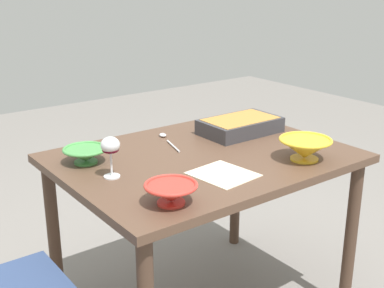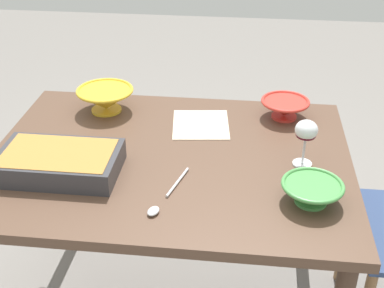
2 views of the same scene
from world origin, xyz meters
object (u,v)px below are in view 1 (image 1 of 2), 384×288
object	(u,v)px
mixing_bowl	(171,192)
serving_bowl	(85,154)
small_bowl	(305,148)
serving_spoon	(166,139)
napkin	(223,174)
dining_table	(203,175)
casserole_dish	(240,125)
wine_glass	(110,148)

from	to	relation	value
mixing_bowl	serving_bowl	bearing A→B (deg)	96.19
small_bowl	serving_spoon	size ratio (longest dim) A/B	0.84
mixing_bowl	serving_bowl	distance (m)	0.51
mixing_bowl	serving_bowl	world-z (taller)	mixing_bowl
mixing_bowl	napkin	world-z (taller)	mixing_bowl
dining_table	napkin	xyz separation A→B (m)	(-0.08, -0.22, 0.09)
dining_table	small_bowl	size ratio (longest dim) A/B	5.50
dining_table	serving_spoon	size ratio (longest dim) A/B	4.62
dining_table	small_bowl	bearing A→B (deg)	-45.52
casserole_dish	serving_bowl	distance (m)	0.75
serving_spoon	napkin	size ratio (longest dim) A/B	1.15
wine_glass	casserole_dish	size ratio (longest dim) A/B	0.42
wine_glass	small_bowl	xyz separation A→B (m)	(0.71, -0.30, -0.06)
small_bowl	dining_table	bearing A→B (deg)	134.48
small_bowl	serving_bowl	xyz separation A→B (m)	(-0.72, 0.49, -0.01)
dining_table	serving_spoon	distance (m)	0.27
casserole_dish	mixing_bowl	size ratio (longest dim) A/B	2.07
small_bowl	mixing_bowl	bearing A→B (deg)	-178.20
serving_spoon	small_bowl	bearing A→B (deg)	-60.71
serving_bowl	wine_glass	bearing A→B (deg)	-86.92
serving_bowl	napkin	world-z (taller)	serving_bowl
wine_glass	napkin	world-z (taller)	wine_glass
serving_bowl	napkin	bearing A→B (deg)	-49.87
casserole_dish	serving_spoon	size ratio (longest dim) A/B	1.45
casserole_dish	small_bowl	bearing A→B (deg)	-94.75
serving_spoon	napkin	bearing A→B (deg)	-97.30
wine_glass	mixing_bowl	bearing A→B (deg)	-81.91
wine_glass	napkin	bearing A→B (deg)	-33.21
mixing_bowl	wine_glass	bearing A→B (deg)	98.09
wine_glass	mixing_bowl	xyz separation A→B (m)	(0.04, -0.32, -0.07)
wine_glass	serving_spoon	world-z (taller)	wine_glass
napkin	small_bowl	bearing A→B (deg)	-11.16
casserole_dish	napkin	xyz separation A→B (m)	(-0.40, -0.35, -0.04)
serving_spoon	napkin	distance (m)	0.47
serving_spoon	casserole_dish	bearing A→B (deg)	-19.01
dining_table	wine_glass	bearing A→B (deg)	179.18
dining_table	mixing_bowl	distance (m)	0.50
wine_glass	casserole_dish	bearing A→B (deg)	9.80
dining_table	casserole_dish	distance (m)	0.37
mixing_bowl	napkin	distance (m)	0.31
mixing_bowl	small_bowl	distance (m)	0.66
mixing_bowl	serving_spoon	world-z (taller)	mixing_bowl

